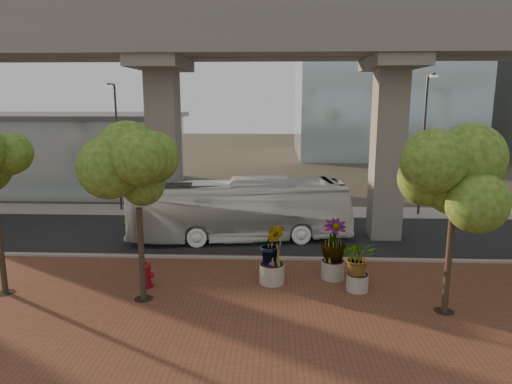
{
  "coord_description": "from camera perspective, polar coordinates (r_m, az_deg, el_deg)",
  "views": [
    {
      "loc": [
        0.07,
        -22.48,
        7.44
      ],
      "look_at": [
        -0.95,
        0.5,
        2.78
      ],
      "focal_mm": 32.0,
      "sensor_mm": 36.0,
      "label": 1
    }
  ],
  "objects": [
    {
      "name": "streetlamp_west",
      "position": [
        31.78,
        -17.01,
        6.41
      ],
      "size": [
        0.42,
        1.22,
        8.44
      ],
      "color": "#313136",
      "rests_on": "ground"
    },
    {
      "name": "planter_left",
      "position": [
        18.58,
        2.01,
        -6.91
      ],
      "size": [
        2.29,
        2.29,
        2.52
      ],
      "color": "#A69F96",
      "rests_on": "ground"
    },
    {
      "name": "street_tree_near_west",
      "position": [
        16.85,
        -14.6,
        1.59
      ],
      "size": [
        3.71,
        3.71,
        6.32
      ],
      "color": "#423126",
      "rests_on": "ground"
    },
    {
      "name": "street_tree_near_east",
      "position": [
        16.69,
        23.66,
        1.01
      ],
      "size": [
        3.98,
        3.98,
        6.47
      ],
      "color": "#423126",
      "rests_on": "ground"
    },
    {
      "name": "curb_strip",
      "position": [
        21.76,
        2.24,
        -8.33
      ],
      "size": [
        70.0,
        0.25,
        0.16
      ],
      "primitive_type": "cube",
      "color": "gray",
      "rests_on": "ground"
    },
    {
      "name": "asphalt_road",
      "position": [
        25.58,
        2.29,
        -5.43
      ],
      "size": [
        90.0,
        8.0,
        0.04
      ],
      "primitive_type": "cube",
      "color": "black",
      "rests_on": "ground"
    },
    {
      "name": "transit_viaduct",
      "position": [
        24.48,
        2.43,
        11.08
      ],
      "size": [
        72.0,
        5.6,
        12.4
      ],
      "color": "gray",
      "rests_on": "ground"
    },
    {
      "name": "brick_plaza",
      "position": [
        16.27,
        2.1,
        -15.67
      ],
      "size": [
        70.0,
        13.0,
        0.06
      ],
      "primitive_type": "cube",
      "color": "brown",
      "rests_on": "ground"
    },
    {
      "name": "planter_right",
      "position": [
        19.33,
        9.67,
        -6.33
      ],
      "size": [
        2.37,
        2.37,
        2.53
      ],
      "color": "#A29F92",
      "rests_on": "ground"
    },
    {
      "name": "station_pavilion",
      "position": [
        43.6,
        -24.97,
        4.82
      ],
      "size": [
        23.0,
        13.0,
        6.3
      ],
      "color": "#A8B9C0",
      "rests_on": "ground"
    },
    {
      "name": "streetlamp_east",
      "position": [
        31.06,
        20.3,
        6.68
      ],
      "size": [
        0.44,
        1.3,
        8.98
      ],
      "color": "#313136",
      "rests_on": "ground"
    },
    {
      "name": "transit_bus",
      "position": [
        24.45,
        -2.03,
        -2.27
      ],
      "size": [
        12.07,
        4.35,
        3.29
      ],
      "primitive_type": "imported",
      "rotation": [
        0.0,
        0.0,
        1.71
      ],
      "color": "white",
      "rests_on": "ground"
    },
    {
      "name": "fire_hydrant",
      "position": [
        19.05,
        -13.5,
        -10.03
      ],
      "size": [
        0.53,
        0.48,
        1.06
      ],
      "color": "maroon",
      "rests_on": "ground"
    },
    {
      "name": "far_sidewalk",
      "position": [
        30.88,
        2.34,
        -2.45
      ],
      "size": [
        90.0,
        3.0,
        0.06
      ],
      "primitive_type": "cube",
      "color": "gray",
      "rests_on": "ground"
    },
    {
      "name": "planter_front",
      "position": [
        18.38,
        12.67,
        -8.27
      ],
      "size": [
        1.9,
        1.9,
        2.09
      ],
      "color": "#A7A197",
      "rests_on": "ground"
    },
    {
      "name": "ground",
      "position": [
        23.68,
        2.26,
        -6.88
      ],
      "size": [
        160.0,
        160.0,
        0.0
      ],
      "primitive_type": "plane",
      "color": "#3E362D",
      "rests_on": "ground"
    }
  ]
}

